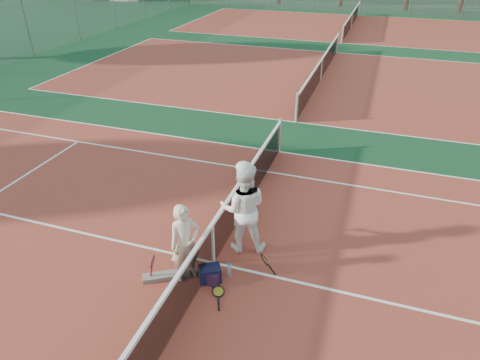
% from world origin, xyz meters
% --- Properties ---
extents(ground, '(130.00, 130.00, 0.00)m').
position_xyz_m(ground, '(0.00, 0.00, 0.00)').
color(ground, '#0E361D').
rests_on(ground, ground).
extents(court_main, '(23.77, 10.97, 0.01)m').
position_xyz_m(court_main, '(0.00, 0.00, 0.00)').
color(court_main, maroon).
rests_on(court_main, ground).
extents(court_far_a, '(23.77, 10.97, 0.01)m').
position_xyz_m(court_far_a, '(0.00, 13.50, 0.00)').
color(court_far_a, maroon).
rests_on(court_far_a, ground).
extents(court_far_b, '(23.77, 10.97, 0.01)m').
position_xyz_m(court_far_b, '(0.00, 27.00, 0.00)').
color(court_far_b, maroon).
rests_on(court_far_b, ground).
extents(net_main, '(0.10, 10.98, 1.02)m').
position_xyz_m(net_main, '(0.00, 0.00, 0.51)').
color(net_main, black).
rests_on(net_main, ground).
extents(net_far_a, '(0.10, 10.98, 1.02)m').
position_xyz_m(net_far_a, '(0.00, 13.50, 0.51)').
color(net_far_a, black).
rests_on(net_far_a, ground).
extents(net_far_b, '(0.10, 10.98, 1.02)m').
position_xyz_m(net_far_b, '(0.00, 27.00, 0.51)').
color(net_far_b, black).
rests_on(net_far_b, ground).
extents(player_a, '(0.70, 0.71, 1.65)m').
position_xyz_m(player_a, '(-0.35, -0.52, 0.82)').
color(player_a, beige).
rests_on(player_a, ground).
extents(player_b, '(1.15, 1.00, 2.01)m').
position_xyz_m(player_b, '(0.42, 0.70, 1.01)').
color(player_b, white).
rests_on(player_b, ground).
extents(racket_red, '(0.21, 0.30, 0.59)m').
position_xyz_m(racket_red, '(-0.92, -0.83, 0.30)').
color(racket_red, maroon).
rests_on(racket_red, ground).
extents(racket_black_held, '(0.41, 0.39, 0.54)m').
position_xyz_m(racket_black_held, '(1.09, -0.04, 0.27)').
color(racket_black_held, black).
rests_on(racket_black_held, ground).
extents(racket_spare, '(0.48, 0.66, 0.05)m').
position_xyz_m(racket_spare, '(0.39, -0.75, 0.02)').
color(racket_spare, black).
rests_on(racket_spare, ground).
extents(sports_bag_navy, '(0.50, 0.46, 0.33)m').
position_xyz_m(sports_bag_navy, '(0.12, -0.49, 0.16)').
color(sports_bag_navy, black).
rests_on(sports_bag_navy, ground).
extents(sports_bag_purple, '(0.36, 0.26, 0.28)m').
position_xyz_m(sports_bag_purple, '(0.16, -0.54, 0.14)').
color(sports_bag_purple, black).
rests_on(sports_bag_purple, ground).
extents(net_cover_canvas, '(0.90, 0.66, 0.10)m').
position_xyz_m(net_cover_canvas, '(-0.73, -0.69, 0.05)').
color(net_cover_canvas, slate).
rests_on(net_cover_canvas, ground).
extents(water_bottle, '(0.09, 0.09, 0.30)m').
position_xyz_m(water_bottle, '(0.43, -0.25, 0.15)').
color(water_bottle, silver).
rests_on(water_bottle, ground).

